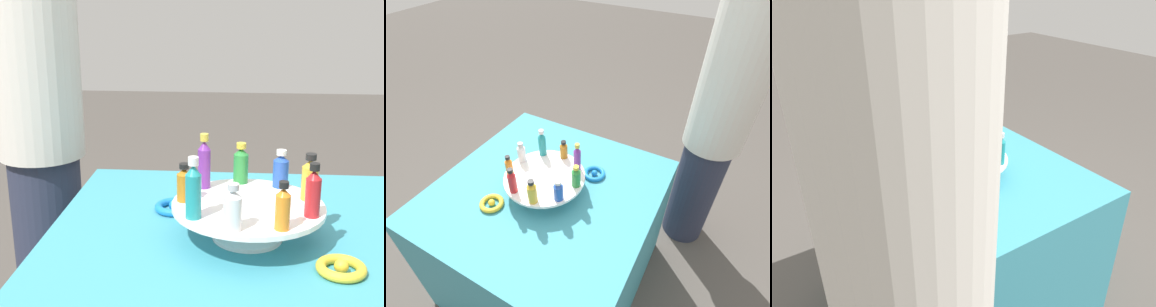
{
  "view_description": "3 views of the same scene",
  "coord_description": "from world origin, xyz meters",
  "views": [
    {
      "loc": [
        0.04,
        1.14,
        1.26
      ],
      "look_at": [
        0.14,
        -0.12,
        0.88
      ],
      "focal_mm": 50.0,
      "sensor_mm": 36.0,
      "label": 1
    },
    {
      "loc": [
        -0.75,
        -0.58,
        1.7
      ],
      "look_at": [
        0.12,
        -0.1,
        0.88
      ],
      "focal_mm": 28.0,
      "sensor_mm": 36.0,
      "label": 2
    },
    {
      "loc": [
        1.16,
        -0.78,
        1.53
      ],
      "look_at": [
        0.07,
        -0.06,
        0.87
      ],
      "focal_mm": 35.0,
      "sensor_mm": 36.0,
      "label": 3
    }
  ],
  "objects": [
    {
      "name": "ground_plane",
      "position": [
        0.0,
        0.0,
        0.0
      ],
      "size": [
        12.0,
        12.0,
        0.0
      ],
      "primitive_type": "plane",
      "color": "#4C4742"
    },
    {
      "name": "bottle_teal",
      "position": [
        0.12,
        0.09,
        0.86
      ],
      "size": [
        0.03,
        0.03,
        0.14
      ],
      "color": "teal",
      "rests_on": "display_stand"
    },
    {
      "name": "display_stand",
      "position": [
        0.0,
        0.0,
        0.78
      ],
      "size": [
        0.35,
        0.35,
        0.08
      ],
      "color": "white",
      "rests_on": "party_table"
    },
    {
      "name": "bottle_blue",
      "position": [
        -0.08,
        -0.12,
        0.84
      ],
      "size": [
        0.04,
        0.04,
        0.09
      ],
      "color": "#234CAD",
      "rests_on": "display_stand"
    },
    {
      "name": "bottle_gold",
      "position": [
        -0.14,
        -0.04,
        0.85
      ],
      "size": [
        0.04,
        0.04,
        0.11
      ],
      "color": "gold",
      "rests_on": "display_stand"
    },
    {
      "name": "party_table",
      "position": [
        0.0,
        0.0,
        0.36
      ],
      "size": [
        0.95,
        0.95,
        0.72
      ],
      "color": "teal",
      "rests_on": "ground_plane"
    },
    {
      "name": "ribbon_bow_gold",
      "position": [
        -0.19,
        0.15,
        0.73
      ],
      "size": [
        0.1,
        0.1,
        0.03
      ],
      "color": "gold",
      "rests_on": "party_table"
    },
    {
      "name": "bottle_clear",
      "position": [
        0.03,
        0.14,
        0.85
      ],
      "size": [
        0.04,
        0.04,
        0.1
      ],
      "color": "silver",
      "rests_on": "display_stand"
    },
    {
      "name": "bottle_amber",
      "position": [
        0.15,
        -0.01,
        0.84
      ],
      "size": [
        0.03,
        0.03,
        0.09
      ],
      "color": "#AD6B19",
      "rests_on": "display_stand"
    },
    {
      "name": "ribbon_bow_blue",
      "position": [
        0.19,
        -0.15,
        0.73
      ],
      "size": [
        0.1,
        0.1,
        0.03
      ],
      "color": "blue",
      "rests_on": "party_table"
    },
    {
      "name": "bottle_orange",
      "position": [
        -0.07,
        0.13,
        0.85
      ],
      "size": [
        0.03,
        0.03,
        0.1
      ],
      "color": "orange",
      "rests_on": "display_stand"
    },
    {
      "name": "bottle_red",
      "position": [
        -0.14,
        0.06,
        0.86
      ],
      "size": [
        0.03,
        0.03,
        0.12
      ],
      "color": "#B21E23",
      "rests_on": "display_stand"
    },
    {
      "name": "bottle_purple",
      "position": [
        0.11,
        -0.1,
        0.86
      ],
      "size": [
        0.03,
        0.03,
        0.14
      ],
      "color": "#702D93",
      "rests_on": "display_stand"
    },
    {
      "name": "bottle_green",
      "position": [
        0.02,
        -0.15,
        0.85
      ],
      "size": [
        0.04,
        0.04,
        0.1
      ],
      "color": "#288438",
      "rests_on": "display_stand"
    }
  ]
}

